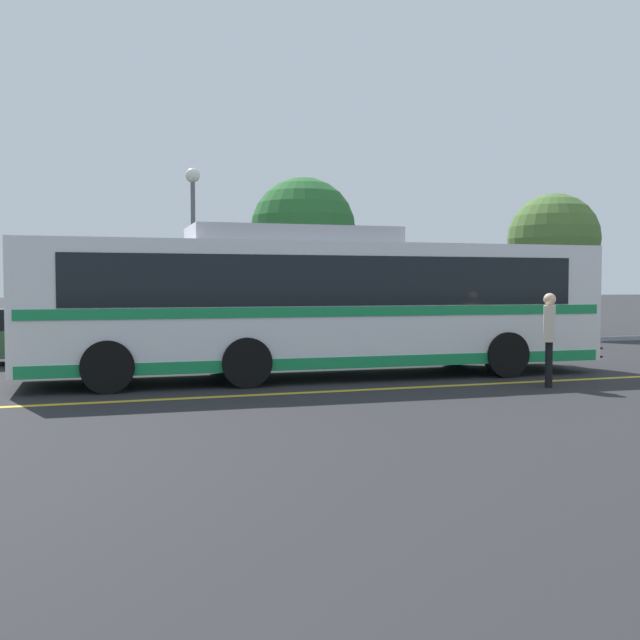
{
  "coord_description": "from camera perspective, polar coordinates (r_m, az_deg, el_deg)",
  "views": [
    {
      "loc": [
        -3.99,
        -15.58,
        2.04
      ],
      "look_at": [
        1.19,
        -0.0,
        1.26
      ],
      "focal_mm": 42.0,
      "sensor_mm": 36.0,
      "label": 1
    }
  ],
  "objects": [
    {
      "name": "street_lamp",
      "position": [
        24.1,
        -9.65,
        7.35
      ],
      "size": [
        0.46,
        0.46,
        5.7
      ],
      "color": "#59595E",
      "rests_on": "ground_plane"
    },
    {
      "name": "parked_car_1",
      "position": [
        20.81,
        -21.88,
        -1.13
      ],
      "size": [
        4.3,
        2.11,
        1.42
      ],
      "rotation": [
        0.0,
        0.0,
        -1.65
      ],
      "color": "#335B33",
      "rests_on": "ground_plane"
    },
    {
      "name": "tree_0",
      "position": [
        28.02,
        -1.29,
        6.82
      ],
      "size": [
        3.92,
        3.92,
        6.01
      ],
      "color": "#513823",
      "rests_on": "ground_plane"
    },
    {
      "name": "curb_strip",
      "position": [
        23.08,
        -5.36,
        -2.18
      ],
      "size": [
        40.6,
        0.36,
        0.15
      ],
      "primitive_type": "cube",
      "color": "#99999E",
      "rests_on": "ground_plane"
    },
    {
      "name": "lane_strip_0",
      "position": [
        14.5,
        2.76,
        -5.36
      ],
      "size": [
        32.6,
        0.2,
        0.01
      ],
      "primitive_type": "cube",
      "rotation": [
        0.0,
        0.0,
        1.57
      ],
      "color": "gold",
      "rests_on": "ground_plane"
    },
    {
      "name": "ground_plane",
      "position": [
        16.22,
        -4.02,
        -4.51
      ],
      "size": [
        220.0,
        220.0,
        0.0
      ],
      "primitive_type": "plane",
      "color": "#262628"
    },
    {
      "name": "tree_1",
      "position": [
        31.48,
        17.39,
        5.89
      ],
      "size": [
        3.63,
        3.63,
        5.67
      ],
      "color": "#513823",
      "rests_on": "ground_plane"
    },
    {
      "name": "transit_bus",
      "position": [
        16.42,
        -0.05,
        1.45
      ],
      "size": [
        12.98,
        3.02,
        3.27
      ],
      "rotation": [
        0.0,
        0.0,
        -1.6
      ],
      "color": "white",
      "rests_on": "ground_plane"
    },
    {
      "name": "pedestrian_0",
      "position": [
        15.51,
        17.07,
        -0.95
      ],
      "size": [
        0.42,
        0.47,
        1.87
      ],
      "rotation": [
        0.0,
        0.0,
        4.12
      ],
      "color": "black",
      "rests_on": "ground_plane"
    }
  ]
}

